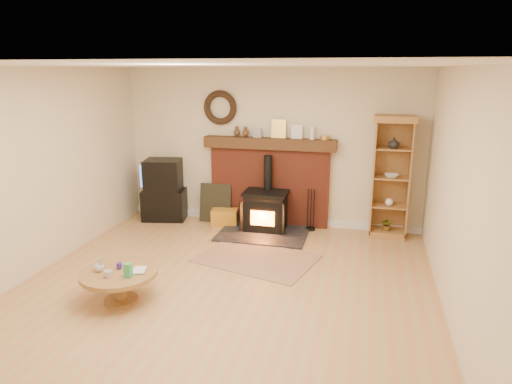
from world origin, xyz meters
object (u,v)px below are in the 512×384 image
(tv_unit, at_px, (164,191))
(coffee_table, at_px, (119,277))
(wood_stove, at_px, (265,213))
(curio_cabinet, at_px, (391,177))

(tv_unit, bearing_deg, coffee_table, -74.75)
(wood_stove, xyz_separation_m, coffee_table, (-1.08, -2.69, -0.01))
(coffee_table, bearing_deg, wood_stove, 68.15)
(curio_cabinet, relative_size, coffee_table, 2.19)
(tv_unit, relative_size, curio_cabinet, 0.56)
(wood_stove, xyz_separation_m, tv_unit, (-1.86, 0.20, 0.19))
(curio_cabinet, bearing_deg, tv_unit, -178.70)
(tv_unit, xyz_separation_m, coffee_table, (0.79, -2.89, -0.21))
(curio_cabinet, bearing_deg, wood_stove, -171.54)
(wood_stove, height_order, coffee_table, wood_stove)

